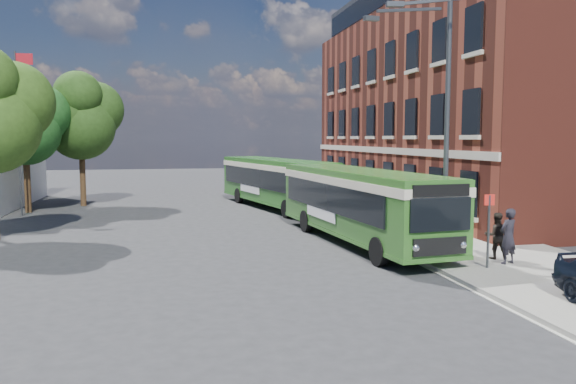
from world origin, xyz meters
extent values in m
plane|color=#2A2A2D|center=(0.00, 0.00, 0.00)|extent=(120.00, 120.00, 0.00)
cube|color=gray|center=(7.00, 8.00, 0.07)|extent=(6.00, 48.00, 0.15)
cube|color=beige|center=(3.95, 8.00, 0.01)|extent=(0.12, 48.00, 0.01)
cube|color=maroon|center=(14.00, 12.00, 6.00)|extent=(12.00, 26.00, 12.00)
cube|color=beige|center=(7.96, 12.00, 3.60)|extent=(0.12, 26.00, 0.35)
cylinder|color=#3D3F42|center=(-12.50, 13.00, 4.50)|extent=(0.10, 0.10, 9.00)
cube|color=#A5121D|center=(-12.05, 13.00, 8.60)|extent=(0.90, 0.02, 0.60)
cylinder|color=#3D3F42|center=(5.20, -2.00, 0.15)|extent=(0.44, 0.44, 0.30)
cylinder|color=#3D3F42|center=(5.20, -2.00, 4.50)|extent=(0.18, 0.18, 9.00)
cube|color=#3D3F42|center=(3.96, -2.60, 8.80)|extent=(2.58, 0.46, 0.37)
cube|color=#3D3F42|center=(3.96, -1.40, 8.80)|extent=(2.58, 0.46, 0.37)
cube|color=#3D3F42|center=(2.73, -3.08, 8.55)|extent=(0.55, 0.22, 0.16)
cube|color=#3D3F42|center=(2.73, -0.92, 8.55)|extent=(0.55, 0.22, 0.16)
cylinder|color=#3D3F42|center=(5.60, -4.20, 1.25)|extent=(0.08, 0.08, 2.50)
cube|color=red|center=(5.60, -4.20, 2.35)|extent=(0.35, 0.04, 0.35)
cube|color=#2E6421|center=(3.20, 1.57, 1.77)|extent=(3.73, 12.09, 2.45)
cube|color=#2E6421|center=(3.20, 1.57, 0.50)|extent=(3.78, 12.13, 0.14)
cube|color=black|center=(1.90, 1.73, 1.90)|extent=(1.14, 10.04, 1.10)
cube|color=black|center=(4.44, 2.00, 1.90)|extent=(1.14, 10.04, 1.10)
cube|color=beige|center=(3.20, 1.57, 2.60)|extent=(3.80, 12.15, 0.32)
cube|color=#2E6421|center=(3.20, 1.57, 2.96)|extent=(3.62, 11.98, 0.12)
cube|color=black|center=(3.83, -4.38, 1.95)|extent=(2.15, 0.30, 1.05)
cube|color=black|center=(3.83, -4.39, 2.70)|extent=(2.00, 0.29, 0.38)
cube|color=black|center=(3.83, -4.39, 0.95)|extent=(1.90, 0.28, 0.55)
sphere|color=silver|center=(2.98, -4.46, 0.95)|extent=(0.26, 0.26, 0.26)
sphere|color=silver|center=(4.67, -4.28, 0.95)|extent=(0.26, 0.26, 0.26)
cube|color=black|center=(2.57, 7.51, 2.00)|extent=(2.00, 0.29, 0.90)
cube|color=white|center=(1.81, 2.43, 1.15)|extent=(0.37, 3.19, 0.45)
cylinder|color=black|center=(2.47, -2.68, 0.50)|extent=(0.38, 1.02, 1.00)
cylinder|color=black|center=(4.80, -2.43, 0.50)|extent=(0.38, 1.02, 1.00)
cylinder|color=black|center=(1.71, 4.57, 0.50)|extent=(0.38, 1.02, 1.00)
cylinder|color=black|center=(4.03, 4.82, 0.50)|extent=(0.38, 1.02, 1.00)
cube|color=#25611D|center=(1.93, 13.68, 1.77)|extent=(5.16, 12.59, 2.45)
cube|color=#25611D|center=(1.93, 13.68, 0.50)|extent=(5.21, 12.64, 0.14)
cube|color=black|center=(0.62, 13.69, 1.90)|extent=(2.40, 10.30, 1.10)
cube|color=black|center=(3.11, 14.25, 1.90)|extent=(2.40, 10.30, 1.10)
cube|color=#F1E8C6|center=(1.93, 13.68, 2.60)|extent=(5.23, 12.67, 0.32)
cube|color=#25611D|center=(1.93, 13.68, 2.96)|extent=(5.04, 12.47, 0.12)
cube|color=black|center=(3.30, 7.63, 1.95)|extent=(2.11, 0.55, 1.05)
cube|color=black|center=(3.30, 7.62, 2.70)|extent=(1.97, 0.52, 0.38)
cube|color=black|center=(3.30, 7.62, 0.95)|extent=(1.87, 0.50, 0.55)
sphere|color=silver|center=(2.47, 7.45, 0.95)|extent=(0.26, 0.26, 0.26)
sphere|color=silver|center=(4.13, 7.83, 0.95)|extent=(0.26, 0.26, 0.26)
cube|color=black|center=(0.56, 19.73, 2.00)|extent=(1.97, 0.52, 0.90)
cube|color=white|center=(0.45, 14.37, 1.15)|extent=(0.74, 3.13, 0.45)
cylinder|color=black|center=(1.76, 9.16, 0.50)|extent=(0.49, 1.04, 1.00)
cylinder|color=black|center=(4.04, 9.67, 0.50)|extent=(0.49, 1.04, 1.00)
cylinder|color=black|center=(0.05, 16.71, 0.50)|extent=(0.49, 1.04, 1.00)
cylinder|color=black|center=(2.33, 17.23, 0.50)|extent=(0.49, 1.04, 1.00)
imported|color=black|center=(6.57, -3.82, 1.08)|extent=(0.78, 0.64, 1.86)
imported|color=black|center=(6.62, -3.04, 0.96)|extent=(0.94, 0.82, 1.62)
sphere|color=#2C4A16|center=(-10.90, 5.86, 5.87)|extent=(3.44, 3.44, 3.44)
cylinder|color=#382714|center=(-12.51, 14.49, 1.68)|extent=(0.36, 0.36, 3.36)
sphere|color=#1A4718|center=(-12.51, 14.49, 4.74)|extent=(3.98, 3.98, 3.98)
sphere|color=#1A4718|center=(-11.74, 15.10, 5.74)|extent=(3.36, 3.36, 3.36)
sphere|color=#1A4718|center=(-13.20, 13.95, 5.35)|extent=(3.06, 3.06, 3.06)
sphere|color=#1A4718|center=(-12.51, 13.72, 6.50)|extent=(2.75, 2.75, 2.75)
cylinder|color=#382714|center=(-9.85, 17.19, 1.80)|extent=(0.36, 0.36, 3.60)
sphere|color=#203C13|center=(-9.85, 17.19, 5.07)|extent=(4.25, 4.25, 4.25)
sphere|color=#203C13|center=(-9.03, 17.84, 6.13)|extent=(3.60, 3.60, 3.60)
sphere|color=#203C13|center=(-10.58, 16.62, 5.72)|extent=(3.27, 3.27, 3.27)
sphere|color=#203C13|center=(-9.85, 16.37, 6.95)|extent=(2.94, 2.94, 2.94)
camera|label=1|loc=(-4.34, -20.29, 4.32)|focal=35.00mm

